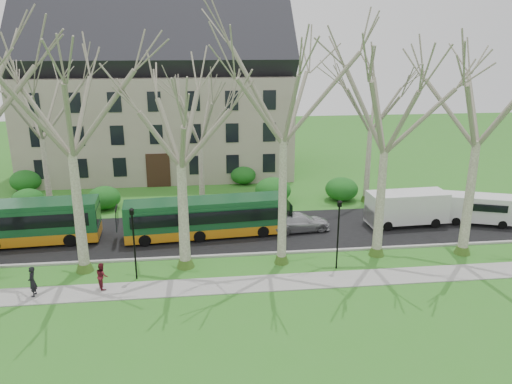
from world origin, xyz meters
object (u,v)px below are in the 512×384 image
(sedan, at_px, (299,222))
(pedestrian_b, at_px, (102,276))
(bus_lead, at_px, (6,223))
(van_a, at_px, (407,209))
(bus_follow, at_px, (206,217))
(pedestrian_a, at_px, (32,282))
(van_b, at_px, (478,209))

(sedan, height_order, pedestrian_b, pedestrian_b)
(bus_lead, relative_size, van_a, 2.07)
(sedan, distance_m, van_a, 8.19)
(van_a, bearing_deg, bus_follow, 179.05)
(van_a, height_order, pedestrian_a, van_a)
(pedestrian_b, bearing_deg, pedestrian_a, 71.76)
(bus_follow, xyz_separation_m, pedestrian_a, (-9.51, -7.57, -0.54))
(van_a, distance_m, pedestrian_b, 22.19)
(bus_follow, bearing_deg, van_b, -4.20)
(bus_lead, xyz_separation_m, bus_follow, (13.37, -0.03, -0.11))
(bus_follow, xyz_separation_m, van_a, (14.92, 0.47, -0.12))
(van_b, xyz_separation_m, pedestrian_b, (-26.34, -7.29, -0.33))
(pedestrian_a, bearing_deg, van_a, 108.97)
(bus_follow, relative_size, van_b, 2.21)
(van_b, bearing_deg, bus_lead, -160.57)
(bus_follow, bearing_deg, pedestrian_b, -134.29)
(pedestrian_b, bearing_deg, van_a, -95.12)
(bus_lead, xyz_separation_m, van_b, (33.79, 0.13, -0.40))
(bus_follow, xyz_separation_m, sedan, (6.76, 0.22, -0.74))
(van_a, xyz_separation_m, pedestrian_a, (-24.43, -8.04, -0.42))
(pedestrian_b, bearing_deg, bus_follow, -64.83)
(van_a, bearing_deg, pedestrian_a, -164.52)
(bus_lead, bearing_deg, van_b, -3.33)
(pedestrian_a, xyz_separation_m, pedestrian_b, (3.59, 0.44, -0.09))
(bus_follow, distance_m, van_b, 20.42)
(sedan, xyz_separation_m, pedestrian_b, (-12.68, -7.36, 0.11))
(bus_follow, distance_m, pedestrian_a, 12.17)
(sedan, bearing_deg, van_b, -96.76)
(sedan, relative_size, pedestrian_a, 2.63)
(van_a, bearing_deg, sedan, 178.99)
(sedan, bearing_deg, pedestrian_b, 113.65)
(van_a, bearing_deg, bus_lead, 178.15)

